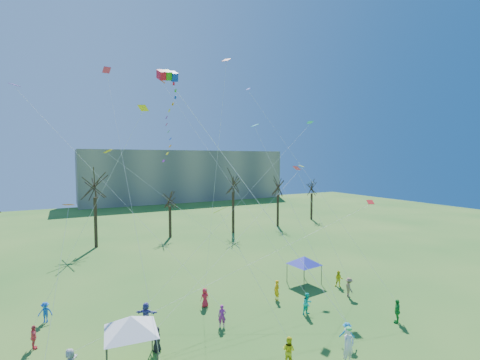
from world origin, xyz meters
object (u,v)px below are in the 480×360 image
canopy_tent_blue (304,260)px  hero_kite_flyer (348,346)px  big_box_kite (173,123)px  canopy_tent_white (131,324)px  distant_building (186,175)px

canopy_tent_blue → hero_kite_flyer: bearing=-117.2°
hero_kite_flyer → big_box_kite: bearing=120.2°
hero_kite_flyer → big_box_kite: size_ratio=0.10×
hero_kite_flyer → canopy_tent_white: (-11.71, 5.87, 1.55)m
big_box_kite → canopy_tent_white: bearing=-128.2°
distant_building → canopy_tent_blue: bearing=-99.4°
canopy_tent_white → canopy_tent_blue: canopy_tent_white is taller
hero_kite_flyer → canopy_tent_blue: bearing=60.5°
hero_kite_flyer → canopy_tent_blue: size_ratio=0.61×
big_box_kite → canopy_tent_white: 14.46m
big_box_kite → distant_building: bearing=70.7°
distant_building → big_box_kite: (-25.28, -72.09, 7.76)m
canopy_tent_white → distant_building: bearing=69.1°
distant_building → canopy_tent_blue: size_ratio=16.32×
hero_kite_flyer → canopy_tent_white: bearing=151.1°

